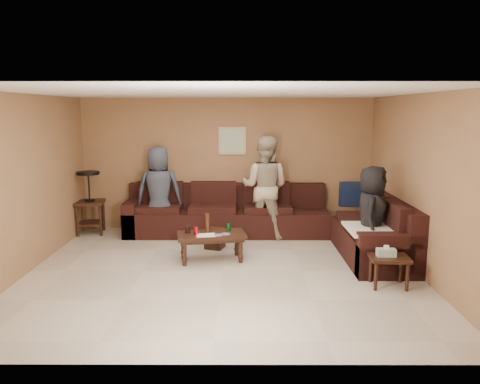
{
  "coord_description": "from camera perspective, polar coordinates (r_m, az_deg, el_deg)",
  "views": [
    {
      "loc": [
        0.27,
        -6.39,
        2.27
      ],
      "look_at": [
        0.25,
        0.85,
        1.0
      ],
      "focal_mm": 35.0,
      "sensor_mm": 36.0,
      "label": 1
    }
  ],
  "objects": [
    {
      "name": "person_middle",
      "position": [
        8.39,
        3.03,
        0.64
      ],
      "size": [
        1.06,
        0.93,
        1.83
      ],
      "primitive_type": "imported",
      "rotation": [
        0.0,
        0.0,
        2.83
      ],
      "color": "tan",
      "rests_on": "ground"
    },
    {
      "name": "room",
      "position": [
        6.43,
        -2.26,
        4.52
      ],
      "size": [
        5.6,
        5.5,
        2.5
      ],
      "color": "beige",
      "rests_on": "ground"
    },
    {
      "name": "end_table_left",
      "position": [
        9.07,
        -17.85,
        -1.1
      ],
      "size": [
        0.58,
        0.58,
        1.16
      ],
      "rotation": [
        0.0,
        0.0,
        0.16
      ],
      "color": "black",
      "rests_on": "ground"
    },
    {
      "name": "wall_art",
      "position": [
        8.89,
        -0.94,
        6.27
      ],
      "size": [
        0.52,
        0.04,
        0.52
      ],
      "color": "tan",
      "rests_on": "ground"
    },
    {
      "name": "person_left",
      "position": [
        8.55,
        -9.84,
        0.07
      ],
      "size": [
        0.86,
        0.61,
        1.65
      ],
      "primitive_type": "imported",
      "rotation": [
        0.0,
        0.0,
        3.25
      ],
      "color": "#323946",
      "rests_on": "ground"
    },
    {
      "name": "side_table_right",
      "position": [
        6.41,
        17.65,
        -7.87
      ],
      "size": [
        0.51,
        0.43,
        0.55
      ],
      "rotation": [
        0.0,
        0.0,
        -0.05
      ],
      "color": "black",
      "rests_on": "ground"
    },
    {
      "name": "sectional_sofa",
      "position": [
        8.16,
        3.99,
        -3.86
      ],
      "size": [
        4.65,
        2.9,
        0.97
      ],
      "color": "black",
      "rests_on": "ground"
    },
    {
      "name": "person_right",
      "position": [
        7.13,
        15.74,
        -2.82
      ],
      "size": [
        0.69,
        0.84,
        1.48
      ],
      "primitive_type": "imported",
      "rotation": [
        0.0,
        0.0,
        1.22
      ],
      "color": "black",
      "rests_on": "ground"
    },
    {
      "name": "waste_bin",
      "position": [
        7.82,
        -3.08,
        -5.66
      ],
      "size": [
        0.35,
        0.35,
        0.33
      ],
      "primitive_type": "cube",
      "rotation": [
        0.0,
        0.0,
        -0.32
      ],
      "color": "black",
      "rests_on": "ground"
    },
    {
      "name": "coffee_table",
      "position": [
        7.15,
        -3.55,
        -5.51
      ],
      "size": [
        1.1,
        0.68,
        0.71
      ],
      "rotation": [
        0.0,
        0.0,
        0.17
      ],
      "color": "black",
      "rests_on": "ground"
    }
  ]
}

